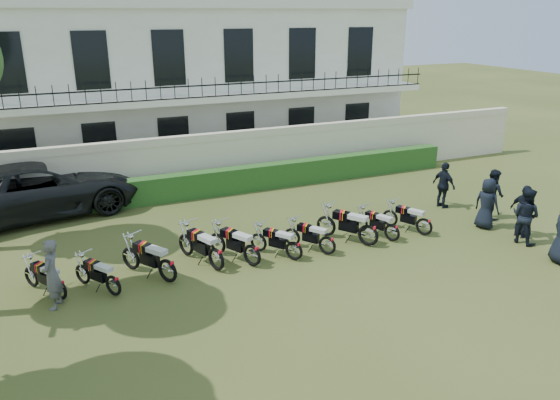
% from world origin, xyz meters
% --- Properties ---
extents(ground, '(100.00, 100.00, 0.00)m').
position_xyz_m(ground, '(0.00, 0.00, 0.00)').
color(ground, '#39471C').
rests_on(ground, ground).
extents(perimeter_wall, '(30.00, 0.35, 2.30)m').
position_xyz_m(perimeter_wall, '(0.00, 8.00, 1.17)').
color(perimeter_wall, beige).
rests_on(perimeter_wall, ground).
extents(hedge, '(18.00, 0.60, 1.00)m').
position_xyz_m(hedge, '(1.00, 7.20, 0.50)').
color(hedge, '#1E4518').
rests_on(hedge, ground).
extents(building, '(20.40, 9.60, 7.40)m').
position_xyz_m(building, '(0.00, 13.96, 3.71)').
color(building, white).
rests_on(building, ground).
extents(motorcycle_0, '(1.00, 1.54, 0.96)m').
position_xyz_m(motorcycle_0, '(-6.67, 0.72, 0.44)').
color(motorcycle_0, black).
rests_on(motorcycle_0, ground).
extents(motorcycle_1, '(1.03, 1.50, 0.95)m').
position_xyz_m(motorcycle_1, '(-5.42, 0.38, 0.44)').
color(motorcycle_1, black).
rests_on(motorcycle_1, ground).
extents(motorcycle_2, '(1.20, 1.79, 1.12)m').
position_xyz_m(motorcycle_2, '(-3.99, 0.55, 0.52)').
color(motorcycle_2, black).
rests_on(motorcycle_2, ground).
extents(motorcycle_3, '(0.93, 1.98, 1.13)m').
position_xyz_m(motorcycle_3, '(-2.60, 0.71, 0.52)').
color(motorcycle_3, black).
rests_on(motorcycle_3, ground).
extents(motorcycle_4, '(1.04, 1.83, 1.10)m').
position_xyz_m(motorcycle_4, '(-1.59, 0.57, 0.51)').
color(motorcycle_4, black).
rests_on(motorcycle_4, ground).
extents(motorcycle_5, '(1.11, 1.50, 0.98)m').
position_xyz_m(motorcycle_5, '(-0.33, 0.45, 0.45)').
color(motorcycle_5, black).
rests_on(motorcycle_5, ground).
extents(motorcycle_6, '(1.07, 1.53, 0.97)m').
position_xyz_m(motorcycle_6, '(0.73, 0.40, 0.45)').
color(motorcycle_6, black).
rests_on(motorcycle_6, ground).
extents(motorcycle_7, '(1.28, 1.82, 1.16)m').
position_xyz_m(motorcycle_7, '(2.19, 0.46, 0.54)').
color(motorcycle_7, black).
rests_on(motorcycle_7, ground).
extents(motorcycle_8, '(0.82, 1.64, 0.95)m').
position_xyz_m(motorcycle_8, '(3.08, 0.47, 0.44)').
color(motorcycle_8, black).
rests_on(motorcycle_8, ground).
extents(motorcycle_9, '(0.93, 1.64, 0.98)m').
position_xyz_m(motorcycle_9, '(4.31, 0.46, 0.45)').
color(motorcycle_9, black).
rests_on(motorcycle_9, ground).
extents(suv, '(7.36, 4.35, 1.92)m').
position_xyz_m(suv, '(-6.95, 7.54, 0.96)').
color(suv, black).
rests_on(suv, ground).
extents(inspector, '(0.62, 0.75, 1.77)m').
position_xyz_m(inspector, '(-6.80, 0.40, 0.88)').
color(inspector, '#5C5C61').
rests_on(inspector, ground).
extents(officer_1, '(0.86, 1.00, 1.79)m').
position_xyz_m(officer_1, '(6.79, -1.22, 0.89)').
color(officer_1, black).
rests_on(officer_1, ground).
extents(officer_2, '(0.48, 1.03, 1.72)m').
position_xyz_m(officer_2, '(7.12, -0.86, 0.86)').
color(officer_2, black).
rests_on(officer_2, ground).
extents(officer_3, '(0.78, 0.97, 1.72)m').
position_xyz_m(officer_3, '(6.60, 0.21, 0.86)').
color(officer_3, black).
rests_on(officer_3, ground).
extents(officer_4, '(0.83, 0.98, 1.75)m').
position_xyz_m(officer_4, '(7.50, 0.88, 0.88)').
color(officer_4, black).
rests_on(officer_4, ground).
extents(officer_5, '(0.55, 1.05, 1.71)m').
position_xyz_m(officer_5, '(6.64, 2.41, 0.85)').
color(officer_5, black).
rests_on(officer_5, ground).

